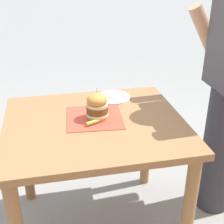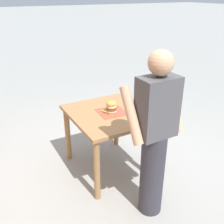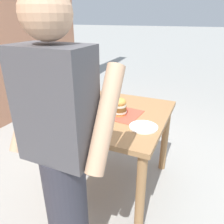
# 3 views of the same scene
# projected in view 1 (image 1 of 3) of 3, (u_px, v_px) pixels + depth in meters

# --- Properties ---
(patio_table) EXTENTS (0.87, 1.01, 0.79)m
(patio_table) POSITION_uv_depth(u_px,v_px,m) (95.00, 142.00, 1.81)
(patio_table) COLOR #9E7247
(patio_table) RESTS_ON ground
(serving_paper) EXTENTS (0.34, 0.34, 0.00)m
(serving_paper) POSITION_uv_depth(u_px,v_px,m) (94.00, 117.00, 1.79)
(serving_paper) COLOR #D64C38
(serving_paper) RESTS_ON patio_table
(sandwich) EXTENTS (0.13, 0.13, 0.19)m
(sandwich) POSITION_uv_depth(u_px,v_px,m) (97.00, 106.00, 1.74)
(sandwich) COLOR gold
(sandwich) RESTS_ON serving_paper
(pickle_spear) EXTENTS (0.05, 0.08, 0.02)m
(pickle_spear) POSITION_uv_depth(u_px,v_px,m) (93.00, 122.00, 1.70)
(pickle_spear) COLOR #8EA83D
(pickle_spear) RESTS_ON serving_paper
(side_plate_with_forks) EXTENTS (0.22, 0.22, 0.02)m
(side_plate_with_forks) POSITION_uv_depth(u_px,v_px,m) (113.00, 97.00, 2.03)
(side_plate_with_forks) COLOR white
(side_plate_with_forks) RESTS_ON patio_table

